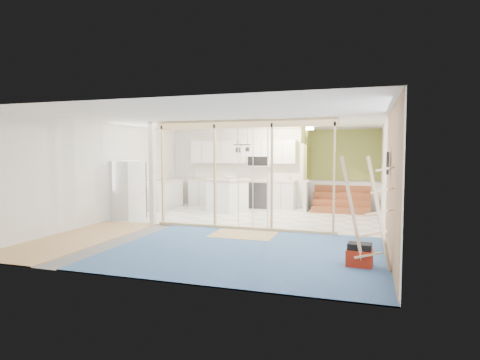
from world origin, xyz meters
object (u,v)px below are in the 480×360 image
(island, at_px, (227,195))
(toolbox, at_px, (360,256))
(ladder, at_px, (369,213))
(fridge, at_px, (128,190))

(island, bearing_deg, toolbox, -30.31)
(island, distance_m, toolbox, 6.48)
(island, distance_m, ladder, 6.70)
(fridge, bearing_deg, island, 58.24)
(toolbox, bearing_deg, fridge, 159.51)
(toolbox, bearing_deg, island, 132.77)
(fridge, distance_m, island, 3.08)
(fridge, height_order, island, fridge)
(ladder, bearing_deg, island, 114.98)
(toolbox, relative_size, ladder, 0.24)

